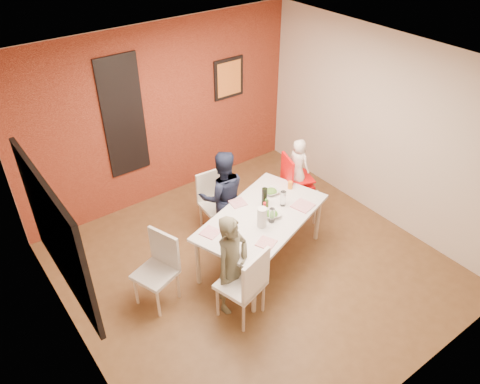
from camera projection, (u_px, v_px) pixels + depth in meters
ground at (253, 267)px, 6.20m from camera, size 4.50×4.50×0.00m
ceiling at (258, 70)px, 4.65m from camera, size 4.50×4.50×0.02m
wall_back at (161, 115)px, 6.91m from camera, size 4.50×0.02×2.70m
wall_front at (420, 301)px, 3.94m from camera, size 4.50×0.02×2.70m
wall_left at (64, 263)px, 4.32m from camera, size 0.02×4.50×2.70m
wall_right at (382, 129)px, 6.53m from camera, size 0.02×4.50×2.70m
brick_accent_wall at (162, 115)px, 6.89m from camera, size 4.50×0.02×2.70m
picture_window_frame at (56, 234)px, 4.36m from camera, size 0.05×1.70×1.30m
picture_window_pane at (57, 233)px, 4.36m from camera, size 0.02×1.55×1.15m
glassblock_strip at (123, 117)px, 6.50m from camera, size 0.55×0.03×1.70m
glassblock_surround at (124, 117)px, 6.50m from camera, size 0.60×0.03×1.76m
art_print_frame at (229, 78)px, 7.30m from camera, size 0.54×0.03×0.64m
art_print_canvas at (229, 79)px, 7.29m from camera, size 0.44×0.01×0.54m
dining_table at (262, 220)px, 5.94m from camera, size 2.00×1.51×0.74m
chair_near at (247, 283)px, 5.20m from camera, size 0.57×0.57×1.00m
chair_far at (214, 198)px, 6.63m from camera, size 0.45×0.45×0.89m
chair_left at (159, 265)px, 5.49m from camera, size 0.55×0.55×0.93m
high_chair at (295, 182)px, 6.69m from camera, size 0.57×0.57×1.09m
child_near at (232, 265)px, 5.30m from camera, size 0.54×0.42×1.31m
child_far at (223, 196)px, 6.36m from camera, size 0.80×0.71×1.36m
toddler at (298, 162)px, 6.51m from camera, size 0.26×0.36×0.69m
plate_near_left at (266, 243)px, 5.47m from camera, size 0.27×0.27×0.01m
plate_far_mid at (238, 203)px, 6.12m from camera, size 0.22×0.22×0.01m
plate_near_right at (303, 206)px, 6.07m from camera, size 0.29×0.29×0.01m
plate_far_left at (210, 232)px, 5.63m from camera, size 0.26×0.26×0.01m
salad_bowl_a at (272, 214)px, 5.89m from camera, size 0.30×0.30×0.06m
salad_bowl_b at (271, 192)px, 6.30m from camera, size 0.23×0.23×0.05m
wine_bottle at (264, 197)px, 6.00m from camera, size 0.07×0.07×0.27m
wine_glass_a at (272, 215)px, 5.75m from camera, size 0.07×0.07×0.20m
wine_glass_b at (283, 199)px, 6.03m from camera, size 0.07×0.07×0.21m
paper_towel_roll at (262, 217)px, 5.66m from camera, size 0.12×0.12×0.27m
condiment_red at (265, 207)px, 5.93m from camera, size 0.04×0.04×0.15m
condiment_green at (266, 204)px, 5.98m from camera, size 0.04×0.04×0.15m
condiment_brown at (267, 205)px, 5.99m from camera, size 0.03×0.03×0.13m
sippy_cup at (290, 185)px, 6.37m from camera, size 0.06×0.06×0.11m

